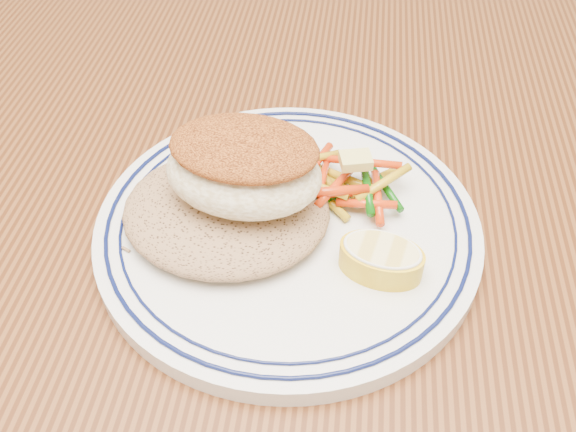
# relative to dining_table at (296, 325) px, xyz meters

# --- Properties ---
(dining_table) EXTENTS (1.50, 0.90, 0.75)m
(dining_table) POSITION_rel_dining_table_xyz_m (0.00, 0.00, 0.00)
(dining_table) COLOR #45200D
(dining_table) RESTS_ON ground
(plate) EXTENTS (0.29, 0.29, 0.02)m
(plate) POSITION_rel_dining_table_xyz_m (-0.01, 0.02, 0.11)
(plate) COLOR silver
(plate) RESTS_ON dining_table
(rice_pilaf) EXTENTS (0.15, 0.14, 0.03)m
(rice_pilaf) POSITION_rel_dining_table_xyz_m (-0.05, 0.01, 0.13)
(rice_pilaf) COLOR olive
(rice_pilaf) RESTS_ON plate
(fish_fillet) EXTENTS (0.12, 0.09, 0.06)m
(fish_fillet) POSITION_rel_dining_table_xyz_m (-0.04, 0.01, 0.16)
(fish_fillet) COLOR white
(fish_fillet) RESTS_ON rice_pilaf
(vegetable_pile) EXTENTS (0.10, 0.09, 0.03)m
(vegetable_pile) POSITION_rel_dining_table_xyz_m (0.03, 0.05, 0.12)
(vegetable_pile) COLOR gold
(vegetable_pile) RESTS_ON plate
(butter_pat) EXTENTS (0.03, 0.02, 0.01)m
(butter_pat) POSITION_rel_dining_table_xyz_m (0.04, 0.05, 0.14)
(butter_pat) COLOR #DDD36C
(butter_pat) RESTS_ON vegetable_pile
(lemon_wedge) EXTENTS (0.07, 0.07, 0.02)m
(lemon_wedge) POSITION_rel_dining_table_xyz_m (0.06, -0.03, 0.12)
(lemon_wedge) COLOR yellow
(lemon_wedge) RESTS_ON plate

